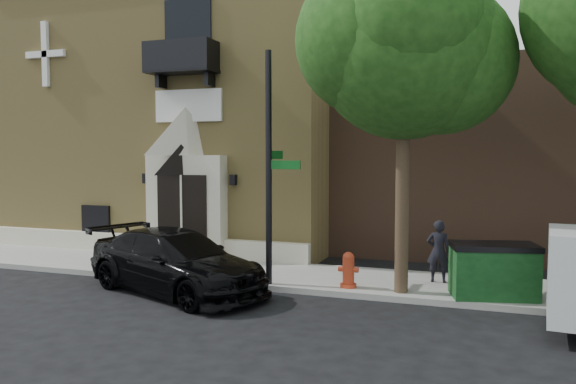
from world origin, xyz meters
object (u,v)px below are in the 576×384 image
black_sedan (176,262)px  fire_hydrant (348,270)px  street_sign (270,168)px  pedestrian_near (438,251)px  dumpster (493,270)px

black_sedan → fire_hydrant: black_sedan is taller
street_sign → pedestrian_near: (3.96, 1.58, -2.12)m
street_sign → pedestrian_near: size_ratio=3.65×
black_sedan → pedestrian_near: (6.04, 2.60, 0.18)m
black_sedan → street_sign: size_ratio=0.91×
pedestrian_near → dumpster: bearing=137.2°
fire_hydrant → dumpster: (3.32, 0.17, 0.20)m
black_sedan → pedestrian_near: bearing=-45.4°
dumpster → street_sign: bearing=172.0°
street_sign → pedestrian_near: bearing=25.2°
black_sedan → dumpster: (7.34, 1.48, 0.01)m
dumpster → pedestrian_near: 1.73m
dumpster → pedestrian_near: pedestrian_near is taller
pedestrian_near → fire_hydrant: bearing=30.6°
street_sign → pedestrian_near: street_sign is taller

